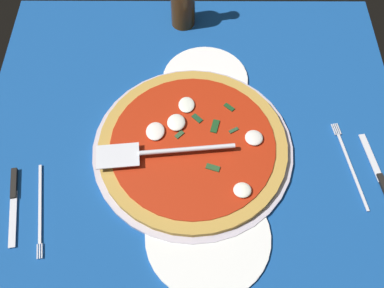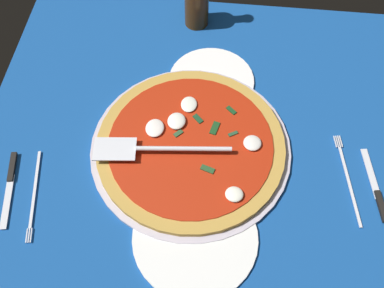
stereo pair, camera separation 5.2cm
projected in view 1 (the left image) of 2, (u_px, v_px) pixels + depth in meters
The scene contains 10 objects.
ground_plane at pixel (191, 151), 100.09cm from camera, with size 96.18×96.18×0.80cm, color #14458D.
checker_pattern at pixel (191, 150), 99.70cm from camera, with size 96.18×96.18×0.10cm.
pizza_pan at pixel (192, 148), 99.21cm from camera, with size 44.38×44.38×1.24cm, color #B9B1C1.
dinner_plate_left at pixel (206, 237), 88.67cm from camera, with size 25.06×25.06×1.00cm, color silver.
dinner_plate_right at pixel (203, 80), 109.49cm from camera, with size 20.87×20.87×1.00cm, color white.
pizza at pixel (192, 144), 97.99cm from camera, with size 41.59×41.59×2.96cm.
pizza_server at pixel (155, 152), 94.09cm from camera, with size 6.52×29.61×1.00cm.
place_setting_near at pixel (362, 170), 96.55cm from camera, with size 22.18×14.49×1.40cm.
place_setting_far at pixel (24, 205), 92.37cm from camera, with size 21.14×14.87×1.40cm.
beer_bottle at pixel (181, 0), 113.41cm from camera, with size 6.32×6.32×21.05cm.
Camera 1 is at (-50.57, -0.46, 85.98)cm, focal length 41.69 mm.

